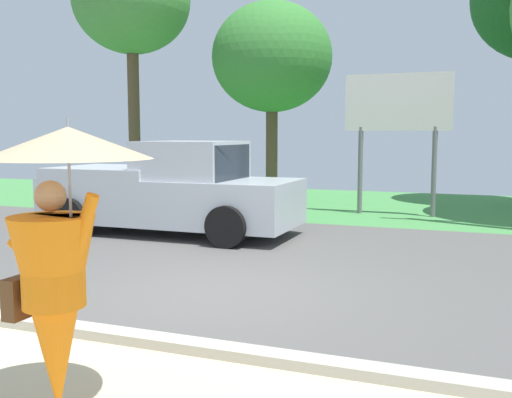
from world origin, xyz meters
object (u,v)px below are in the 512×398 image
at_px(pickup_truck, 171,191).
at_px(tree_right_far, 131,1).
at_px(monk_pedestrian, 58,257).
at_px(tree_center_back, 272,58).
at_px(roadside_billboard, 398,112).

bearing_deg(pickup_truck, tree_right_far, 129.71).
bearing_deg(monk_pedestrian, tree_center_back, 87.25).
height_order(tree_center_back, tree_right_far, tree_right_far).
bearing_deg(roadside_billboard, pickup_truck, -131.54).
relative_size(roadside_billboard, tree_center_back, 0.58).
bearing_deg(tree_center_back, pickup_truck, -88.56).
distance_m(tree_center_back, tree_right_far, 4.64).
height_order(monk_pedestrian, tree_right_far, tree_right_far).
xyz_separation_m(monk_pedestrian, roadside_billboard, (0.80, 11.56, 1.38)).
distance_m(monk_pedestrian, tree_center_back, 14.47).
height_order(monk_pedestrian, tree_center_back, tree_center_back).
bearing_deg(tree_right_far, pickup_truck, -51.40).
distance_m(monk_pedestrian, tree_right_far, 15.35).
distance_m(pickup_truck, tree_right_far, 8.61).
xyz_separation_m(roadside_billboard, tree_right_far, (-8.20, 0.98, 3.50)).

